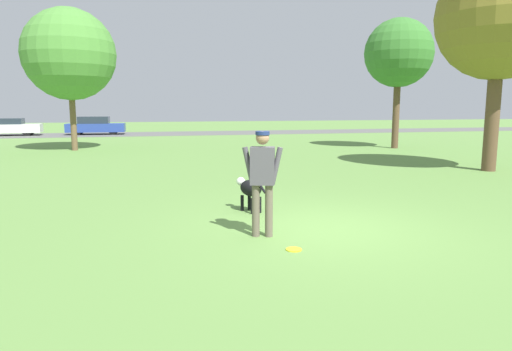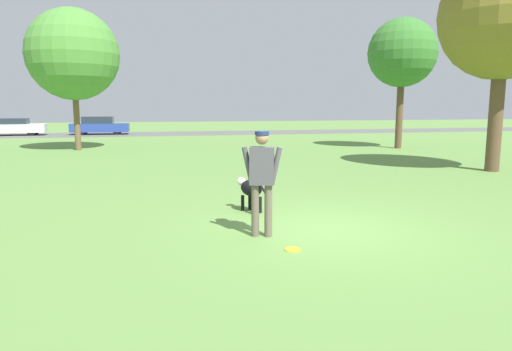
% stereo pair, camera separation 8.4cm
% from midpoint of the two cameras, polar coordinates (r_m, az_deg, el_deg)
% --- Properties ---
extents(ground_plane, '(120.00, 120.00, 0.00)m').
position_cam_midpoint_polar(ground_plane, '(8.32, 8.35, -6.58)').
color(ground_plane, '#608C42').
extents(far_road_strip, '(120.00, 6.00, 0.01)m').
position_cam_midpoint_polar(far_road_strip, '(37.75, -9.09, 5.22)').
color(far_road_strip, '#5B5B59').
rests_on(far_road_strip, ground_plane).
extents(person, '(0.67, 0.34, 1.77)m').
position_cam_midpoint_polar(person, '(7.53, 1.06, 0.12)').
color(person, '#665B4C').
rests_on(person, ground_plane).
extents(dog, '(0.54, 0.91, 0.68)m').
position_cam_midpoint_polar(dog, '(9.45, -0.47, -1.69)').
color(dog, black).
rests_on(dog, ground_plane).
extents(frisbee, '(0.25, 0.25, 0.02)m').
position_cam_midpoint_polar(frisbee, '(7.06, 4.96, -9.21)').
color(frisbee, yellow).
rests_on(frisbee, ground_plane).
extents(tree_near_right, '(4.06, 4.06, 7.09)m').
position_cam_midpoint_polar(tree_near_right, '(17.54, 28.66, 16.96)').
color(tree_near_right, brown).
rests_on(tree_near_right, ground_plane).
extents(tree_far_right, '(3.48, 3.48, 6.63)m').
position_cam_midpoint_polar(tree_far_right, '(25.20, 17.91, 14.33)').
color(tree_far_right, brown).
rests_on(tree_far_right, ground_plane).
extents(tree_far_left, '(4.42, 4.42, 6.89)m').
position_cam_midpoint_polar(tree_far_left, '(24.63, -21.81, 13.84)').
color(tree_far_left, brown).
rests_on(tree_far_left, ground_plane).
extents(parked_car_white, '(4.67, 2.02, 1.30)m').
position_cam_midpoint_polar(parked_car_white, '(39.12, -28.10, 5.39)').
color(parked_car_white, white).
rests_on(parked_car_white, ground_plane).
extents(parked_car_blue, '(4.42, 1.84, 1.41)m').
position_cam_midpoint_polar(parked_car_blue, '(37.94, -18.91, 5.90)').
color(parked_car_blue, '#284293').
rests_on(parked_car_blue, ground_plane).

